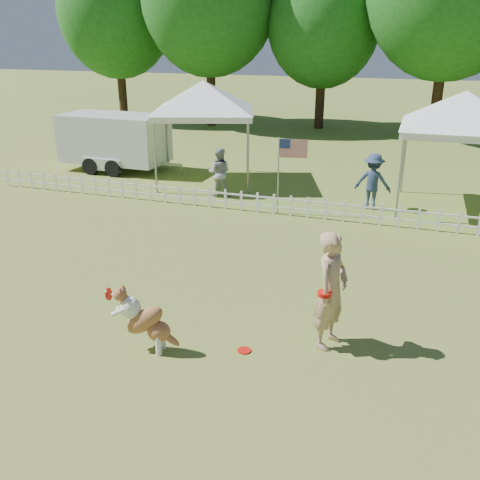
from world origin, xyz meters
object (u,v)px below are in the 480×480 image
(handler, at_px, (331,290))
(frisbee_on_turf, at_px, (244,350))
(flag_pole, at_px, (278,176))
(spectator_b, at_px, (373,181))
(spectator_a, at_px, (219,172))
(canopy_tent_left, at_px, (204,133))
(canopy_tent_right, at_px, (458,154))
(cargo_trailer, at_px, (115,142))
(dog, at_px, (146,320))

(handler, xyz_separation_m, frisbee_on_turf, (-1.27, -0.67, -0.99))
(frisbee_on_turf, relative_size, flag_pole, 0.10)
(spectator_b, bearing_deg, spectator_a, 9.54)
(canopy_tent_left, height_order, flag_pole, canopy_tent_left)
(flag_pole, relative_size, spectator_b, 1.34)
(flag_pole, distance_m, spectator_b, 2.89)
(canopy_tent_left, relative_size, canopy_tent_right, 1.00)
(cargo_trailer, xyz_separation_m, spectator_a, (5.04, -2.07, -0.29))
(frisbee_on_turf, xyz_separation_m, canopy_tent_right, (3.38, 9.25, 1.67))
(frisbee_on_turf, relative_size, canopy_tent_left, 0.07)
(canopy_tent_left, bearing_deg, dog, -91.23)
(spectator_a, bearing_deg, canopy_tent_left, -66.27)
(canopy_tent_right, distance_m, cargo_trailer, 12.14)
(dog, bearing_deg, canopy_tent_left, 100.55)
(frisbee_on_turf, relative_size, spectator_b, 0.14)
(canopy_tent_right, xyz_separation_m, spectator_a, (-7.03, -0.92, -0.90))
(dog, xyz_separation_m, canopy_tent_right, (4.91, 9.73, 1.13))
(canopy_tent_right, distance_m, spectator_a, 7.14)
(spectator_a, bearing_deg, frisbee_on_turf, 101.71)
(dog, relative_size, spectator_b, 0.67)
(handler, relative_size, frisbee_on_turf, 8.80)
(handler, relative_size, cargo_trailer, 0.41)
(dog, bearing_deg, handler, 15.59)
(canopy_tent_left, bearing_deg, spectator_a, -73.00)
(handler, relative_size, flag_pole, 0.91)
(spectator_b, bearing_deg, flag_pole, 34.55)
(canopy_tent_right, bearing_deg, spectator_b, -164.16)
(canopy_tent_right, relative_size, spectator_b, 2.03)
(canopy_tent_left, relative_size, spectator_b, 2.03)
(frisbee_on_turf, bearing_deg, handler, 27.99)
(canopy_tent_left, bearing_deg, flag_pole, -57.21)
(canopy_tent_left, height_order, spectator_a, canopy_tent_left)
(dog, relative_size, canopy_tent_left, 0.33)
(canopy_tent_right, bearing_deg, cargo_trailer, 173.95)
(canopy_tent_right, relative_size, flag_pole, 1.52)
(handler, height_order, canopy_tent_left, canopy_tent_left)
(canopy_tent_right, xyz_separation_m, cargo_trailer, (-12.07, 1.15, -0.61))
(cargo_trailer, height_order, flag_pole, flag_pole)
(handler, distance_m, flag_pole, 7.08)
(handler, bearing_deg, frisbee_on_turf, 134.69)
(spectator_b, bearing_deg, handler, 97.51)
(cargo_trailer, bearing_deg, spectator_b, -9.52)
(canopy_tent_right, distance_m, spectator_b, 2.51)
(canopy_tent_left, distance_m, cargo_trailer, 3.97)
(handler, xyz_separation_m, spectator_b, (-0.15, 7.91, -0.17))
(dog, height_order, spectator_a, spectator_a)
(handler, height_order, cargo_trailer, cargo_trailer)
(dog, distance_m, flag_pole, 7.73)
(canopy_tent_left, xyz_separation_m, spectator_b, (5.92, -1.34, -0.86))
(frisbee_on_turf, distance_m, canopy_tent_left, 11.15)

